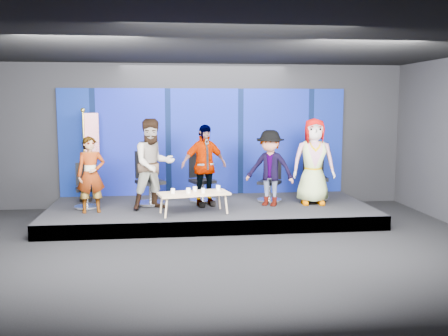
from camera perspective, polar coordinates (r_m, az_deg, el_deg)
The scene contains 21 objects.
ground at distance 8.72m, azimuth -0.11°, elevation -9.51°, with size 10.00×10.00×0.00m, color black.
room_walls at distance 8.35m, azimuth -0.11°, elevation 6.67°, with size 10.02×8.02×3.51m.
riser at distance 11.09m, azimuth -1.60°, elevation -5.05°, with size 7.00×3.00×0.30m, color black.
backdrop at distance 12.31m, azimuth -2.22°, elevation 3.01°, with size 7.00×0.08×2.60m, color #06184E.
chair_a at distance 11.14m, azimuth -15.46°, elevation -2.80°, with size 0.65×0.65×0.97m.
panelist_a at distance 10.58m, azimuth -14.96°, elevation -0.75°, with size 0.57×0.38×1.57m, color black.
chair_b at distance 11.21m, azimuth -8.52°, elevation -2.18°, with size 0.87×0.87×1.19m.
panelist_b at distance 10.63m, azimuth -8.07°, elevation 0.43°, with size 0.94×0.73×1.92m, color black.
chair_c at distance 11.45m, azimuth -2.58°, elevation -2.04°, with size 0.79×0.79×1.10m.
panelist_c at distance 10.88m, azimuth -2.31°, elevation 0.29°, with size 1.05×0.44×1.79m, color black.
chair_d at distance 11.52m, azimuth 5.28°, elevation -2.14°, with size 0.79×0.79×1.03m.
panelist_d at distance 10.95m, azimuth 5.27°, elevation -0.01°, with size 1.08×0.62×1.67m, color black.
chair_e at distance 11.84m, azimuth 10.29°, elevation -1.72°, with size 0.74×0.74×1.18m.
panelist_e at distance 11.26m, azimuth 10.21°, elevation 0.75°, with size 0.94×0.61×1.92m, color black.
coffee_table at distance 10.19m, azimuth -3.49°, elevation -3.00°, with size 1.51×0.87×0.44m.
mug_a at distance 10.12m, azimuth -5.86°, elevation -2.62°, with size 0.08×0.08×0.10m, color silver.
mug_b at distance 10.10m, azimuth -4.10°, elevation -2.59°, with size 0.09×0.09×0.11m, color silver.
mug_c at distance 10.31m, azimuth -3.34°, elevation -2.40°, with size 0.08×0.08×0.10m, color silver.
mug_d at distance 10.13m, azimuth -2.39°, elevation -2.59°, with size 0.08×0.08×0.09m, color silver.
mug_e at distance 10.42m, azimuth -0.67°, elevation -2.27°, with size 0.09×0.09×0.10m, color silver.
flag_stand at distance 11.81m, azimuth -15.18°, elevation 1.76°, with size 0.46×0.33×2.14m.
Camera 1 is at (-0.96, -8.29, 2.52)m, focal length 40.00 mm.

